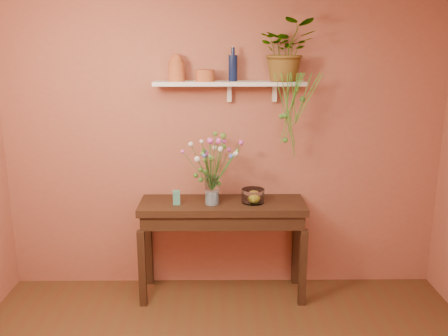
{
  "coord_description": "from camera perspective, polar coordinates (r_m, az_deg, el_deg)",
  "views": [
    {
      "loc": [
        -0.04,
        -2.33,
        2.23
      ],
      "look_at": [
        0.0,
        1.55,
        1.25
      ],
      "focal_mm": 38.85,
      "sensor_mm": 36.0,
      "label": 1
    }
  ],
  "objects": [
    {
      "name": "spider_plant",
      "position": [
        4.23,
        7.37,
        13.59
      ],
      "size": [
        0.48,
        0.42,
        0.52
      ],
      "primitive_type": "imported",
      "rotation": [
        0.0,
        0.0,
        0.03
      ],
      "color": "#3B7527",
      "rests_on": "wall_shelf"
    },
    {
      "name": "carton",
      "position": [
        4.24,
        -5.62,
        -3.47
      ],
      "size": [
        0.07,
        0.05,
        0.12
      ],
      "primitive_type": "cube",
      "rotation": [
        0.0,
        0.0,
        0.11
      ],
      "color": "teal",
      "rests_on": "sideboard"
    },
    {
      "name": "glass_bowl",
      "position": [
        4.28,
        3.43,
        -3.34
      ],
      "size": [
        0.2,
        0.2,
        0.12
      ],
      "color": "white",
      "rests_on": "sideboard"
    },
    {
      "name": "sideboard",
      "position": [
        4.34,
        -0.18,
        -5.66
      ],
      "size": [
        1.46,
        0.47,
        0.89
      ],
      "color": "#362112",
      "rests_on": "ground"
    },
    {
      "name": "terracotta_jug",
      "position": [
        4.23,
        -5.62,
        11.62
      ],
      "size": [
        0.18,
        0.18,
        0.23
      ],
      "color": "#B86936",
      "rests_on": "wall_shelf"
    },
    {
      "name": "glass_vase",
      "position": [
        4.21,
        -1.43,
        -2.89
      ],
      "size": [
        0.12,
        0.12,
        0.25
      ],
      "color": "white",
      "rests_on": "sideboard"
    },
    {
      "name": "wall_shelf",
      "position": [
        4.22,
        0.79,
        9.88
      ],
      "size": [
        1.3,
        0.24,
        0.19
      ],
      "color": "white",
      "rests_on": "room"
    },
    {
      "name": "blue_bottle",
      "position": [
        4.23,
        1.06,
        11.76
      ],
      "size": [
        0.1,
        0.1,
        0.28
      ],
      "color": "#0C1739",
      "rests_on": "wall_shelf"
    },
    {
      "name": "plant_fronds",
      "position": [
        4.14,
        7.87,
        6.66
      ],
      "size": [
        0.39,
        0.26,
        0.73
      ],
      "color": "#3B7527",
      "rests_on": "wall_shelf"
    },
    {
      "name": "bouquet",
      "position": [
        4.12,
        -1.28,
        1.44
      ],
      "size": [
        0.54,
        0.43,
        0.5
      ],
      "color": "#386B28",
      "rests_on": "glass_vase"
    },
    {
      "name": "lemon",
      "position": [
        4.27,
        3.53,
        -3.56
      ],
      "size": [
        0.08,
        0.08,
        0.08
      ],
      "primitive_type": "sphere",
      "color": "yellow",
      "rests_on": "glass_bowl"
    },
    {
      "name": "terracotta_pot",
      "position": [
        4.19,
        -2.24,
        10.83
      ],
      "size": [
        0.2,
        0.2,
        0.1
      ],
      "primitive_type": "cylinder",
      "rotation": [
        0.0,
        0.0,
        -0.31
      ],
      "color": "#B86936",
      "rests_on": "wall_shelf"
    },
    {
      "name": "room",
      "position": [
        2.5,
        0.34,
        -6.52
      ],
      "size": [
        4.04,
        4.04,
        2.7
      ],
      "color": "#502C18",
      "rests_on": "ground"
    }
  ]
}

